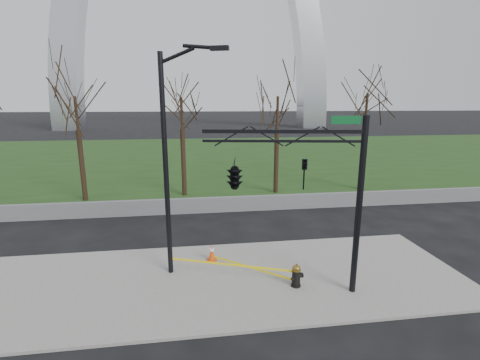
{
  "coord_description": "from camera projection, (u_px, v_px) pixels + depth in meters",
  "views": [
    {
      "loc": [
        -0.83,
        -11.15,
        6.36
      ],
      "look_at": [
        1.0,
        2.0,
        3.3
      ],
      "focal_mm": 25.19,
      "sensor_mm": 36.0,
      "label": 1
    }
  ],
  "objects": [
    {
      "name": "ground",
      "position": [
        220.0,
        281.0,
        12.3
      ],
      "size": [
        500.0,
        500.0,
        0.0
      ],
      "primitive_type": "plane",
      "color": "black",
      "rests_on": "ground"
    },
    {
      "name": "sidewalk",
      "position": [
        220.0,
        280.0,
        12.29
      ],
      "size": [
        18.0,
        6.0,
        0.1
      ],
      "primitive_type": "cube",
      "color": "gray",
      "rests_on": "ground"
    },
    {
      "name": "grass_strip",
      "position": [
        201.0,
        156.0,
        41.25
      ],
      "size": [
        120.0,
        40.0,
        0.06
      ],
      "primitive_type": "cube",
      "color": "#1D3814",
      "rests_on": "ground"
    },
    {
      "name": "guardrail",
      "position": [
        209.0,
        205.0,
        19.92
      ],
      "size": [
        60.0,
        0.3,
        0.9
      ],
      "primitive_type": "cube",
      "color": "#59595B",
      "rests_on": "ground"
    },
    {
      "name": "tree_row",
      "position": [
        133.0,
        139.0,
        22.35
      ],
      "size": [
        36.44,
        4.0,
        7.98
      ],
      "color": "black",
      "rests_on": "ground"
    },
    {
      "name": "fire_hydrant",
      "position": [
        296.0,
        276.0,
        11.69
      ],
      "size": [
        0.52,
        0.36,
        0.85
      ],
      "rotation": [
        0.0,
        0.0,
        0.39
      ],
      "color": "black",
      "rests_on": "sidewalk"
    },
    {
      "name": "traffic_cone",
      "position": [
        212.0,
        253.0,
        13.61
      ],
      "size": [
        0.44,
        0.44,
        0.68
      ],
      "rotation": [
        0.0,
        0.0,
        0.32
      ],
      "color": "#DC420B",
      "rests_on": "sidewalk"
    },
    {
      "name": "street_light",
      "position": [
        171.0,
        152.0,
        11.69
      ],
      "size": [
        2.32,
        0.89,
        8.21
      ],
      "rotation": [
        0.0,
        0.0,
        -0.31
      ],
      "color": "black",
      "rests_on": "ground"
    },
    {
      "name": "traffic_signal_mast",
      "position": [
        259.0,
        174.0,
        10.68
      ],
      "size": [
        5.04,
        2.54,
        6.0
      ],
      "rotation": [
        0.0,
        0.0,
        -0.17
      ],
      "color": "black",
      "rests_on": "ground"
    },
    {
      "name": "caution_tape",
      "position": [
        240.0,
        266.0,
        12.38
      ],
      "size": [
        4.4,
        2.37,
        0.43
      ],
      "color": "yellow",
      "rests_on": "ground"
    }
  ]
}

